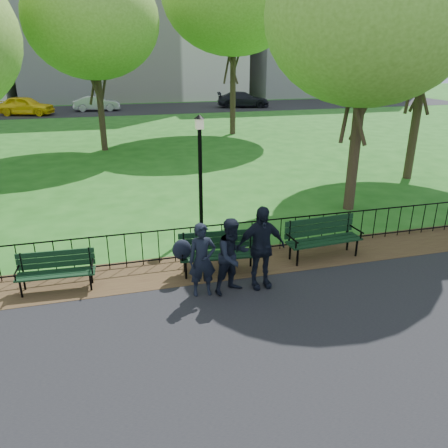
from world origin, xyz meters
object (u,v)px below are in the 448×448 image
object	(u,v)px
person_mid	(233,256)
sedan_dark	(243,99)
park_bench_left_a	(56,267)
lamppost	(200,170)
tree_near_e	(369,15)
taxi	(25,106)
person_left	(202,260)
sedan_silver	(97,103)
park_bench_main	(202,249)
person_right	(261,247)
tree_far_c	(92,21)
park_bench_right_a	(322,234)

from	to	relation	value
person_mid	sedan_dark	bearing A→B (deg)	50.72
park_bench_left_a	lamppost	size ratio (longest dim) A/B	0.50
tree_near_e	sedan_dark	size ratio (longest dim) A/B	1.70
tree_near_e	taxi	bearing A→B (deg)	116.08
person_left	sedan_silver	world-z (taller)	person_left
sedan_dark	person_mid	bearing A→B (deg)	174.34
park_bench_left_a	tree_near_e	bearing A→B (deg)	22.13
person_left	park_bench_main	bearing A→B (deg)	80.40
tree_near_e	person_left	distance (m)	8.88
person_left	person_right	xyz separation A→B (m)	(1.30, 0.01, 0.13)
park_bench_main	lamppost	world-z (taller)	lamppost
tree_far_c	person_right	distance (m)	17.40
tree_near_e	park_bench_main	bearing A→B (deg)	-150.17
sedan_silver	park_bench_left_a	bearing A→B (deg)	-177.70
park_bench_right_a	sedan_dark	distance (m)	33.51
sedan_dark	tree_near_e	bearing A→B (deg)	-178.46
person_mid	sedan_dark	xyz separation A→B (m)	(10.81, 33.62, -0.12)
person_right	sedan_dark	size ratio (longest dim) A/B	0.38
tree_far_c	sedan_dark	world-z (taller)	tree_far_c
sedan_silver	park_bench_right_a	bearing A→B (deg)	-166.79
park_bench_left_a	person_mid	distance (m)	3.87
tree_far_c	taxi	distance (m)	18.47
taxi	park_bench_right_a	bearing A→B (deg)	-143.09
lamppost	person_left	bearing A→B (deg)	-101.87
lamppost	person_right	distance (m)	3.75
tree_near_e	person_mid	world-z (taller)	tree_near_e
park_bench_right_a	tree_near_e	xyz separation A→B (m)	(2.62, 3.15, 5.27)
lamppost	sedan_dark	bearing A→B (deg)	70.34
tree_far_c	person_mid	xyz separation A→B (m)	(2.47, -16.30, -5.53)
tree_near_e	lamppost	bearing A→B (deg)	-173.53
park_bench_left_a	lamppost	world-z (taller)	lamppost
park_bench_right_a	sedan_silver	distance (m)	33.64
park_bench_right_a	lamppost	world-z (taller)	lamppost
park_bench_main	lamppost	xyz separation A→B (m)	(0.57, 2.71, 1.17)
lamppost	person_right	world-z (taller)	lamppost
park_bench_right_a	park_bench_left_a	bearing A→B (deg)	175.77
person_left	park_bench_right_a	bearing A→B (deg)	20.14
tree_far_c	sedan_dark	xyz separation A→B (m)	(13.29, 17.32, -5.64)
taxi	tree_far_c	bearing A→B (deg)	-142.23
tree_far_c	person_mid	distance (m)	17.38
park_bench_right_a	taxi	distance (m)	33.64
lamppost	sedan_dark	world-z (taller)	lamppost
person_mid	taxi	size ratio (longest dim) A/B	0.37
park_bench_main	person_mid	bearing A→B (deg)	-59.09
sedan_silver	person_mid	bearing A→B (deg)	-171.51
taxi	sedan_silver	xyz separation A→B (m)	(5.80, 1.51, -0.11)
park_bench_left_a	sedan_silver	xyz separation A→B (m)	(0.83, 33.16, 0.15)
park_bench_left_a	sedan_dark	xyz separation A→B (m)	(14.50, 32.49, 0.20)
park_bench_right_a	person_left	xyz separation A→B (m)	(-3.33, -1.06, 0.19)
lamppost	taxi	distance (m)	30.42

